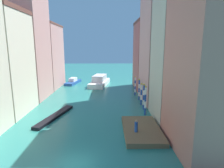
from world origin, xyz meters
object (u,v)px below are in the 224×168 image
mooring_pole_2 (141,94)px  vaporetto_white (100,81)px  motorboat_0 (73,82)px  mooring_pole_3 (139,89)px  waterfront_dock (142,130)px  mooring_pole_1 (144,96)px  person_on_dock (136,126)px  gondola_black (55,116)px  mooring_pole_4 (135,85)px  mooring_pole_0 (145,100)px

mooring_pole_2 → vaporetto_white: (-8.07, 17.40, -0.93)m
mooring_pole_2 → motorboat_0: (-15.48, 19.60, -1.44)m
mooring_pole_3 → motorboat_0: (-15.55, 16.59, -1.55)m
waterfront_dock → mooring_pole_2: size_ratio=1.95×
mooring_pole_1 → waterfront_dock: bearing=-101.5°
person_on_dock → motorboat_0: person_on_dock is taller
gondola_black → mooring_pole_2: bearing=23.5°
person_on_dock → gondola_black: size_ratio=0.16×
person_on_dock → motorboat_0: (-12.94, 31.38, -0.67)m
mooring_pole_4 → motorboat_0: 20.10m
person_on_dock → mooring_pole_0: 7.31m
person_on_dock → mooring_pole_2: mooring_pole_2 is taller
mooring_pole_2 → vaporetto_white: mooring_pole_2 is taller
waterfront_dock → mooring_pole_0: 6.27m
waterfront_dock → mooring_pole_0: mooring_pole_0 is taller
waterfront_dock → person_on_dock: bearing=-126.9°
mooring_pole_3 → mooring_pole_4: (-0.24, 3.66, -0.03)m
mooring_pole_1 → gondola_black: mooring_pole_1 is taller
gondola_black → motorboat_0: 25.47m
mooring_pole_3 → motorboat_0: size_ratio=0.54×
person_on_dock → mooring_pole_4: bearing=82.7°
person_on_dock → mooring_pole_1: (2.51, 9.39, 0.95)m
waterfront_dock → mooring_pole_3: 13.94m
person_on_dock → mooring_pole_3: bearing=80.0°
mooring_pole_3 → motorboat_0: 22.79m
mooring_pole_0 → mooring_pole_2: mooring_pole_0 is taller
person_on_dock → mooring_pole_3: mooring_pole_3 is taller
mooring_pole_2 → motorboat_0: bearing=128.3°
motorboat_0 → mooring_pole_3: bearing=-46.8°
mooring_pole_2 → gondola_black: size_ratio=0.43×
mooring_pole_0 → mooring_pole_3: (0.32, 7.93, -0.15)m
waterfront_dock → person_on_dock: (-0.82, -1.10, 0.93)m
person_on_dock → mooring_pole_1: bearing=75.0°
mooring_pole_1 → vaporetto_white: size_ratio=0.38×
mooring_pole_4 → vaporetto_white: 13.36m
mooring_pole_0 → mooring_pole_2: size_ratio=1.13×
mooring_pole_2 → mooring_pole_3: mooring_pole_3 is taller
mooring_pole_1 → motorboat_0: bearing=125.1°
waterfront_dock → mooring_pole_2: bearing=80.9°
mooring_pole_0 → mooring_pole_3: size_ratio=1.07×
waterfront_dock → mooring_pole_4: 17.52m
mooring_pole_1 → mooring_pole_3: mooring_pole_1 is taller
mooring_pole_3 → mooring_pole_4: size_ratio=1.02×
vaporetto_white → waterfront_dock: bearing=-77.3°
mooring_pole_3 → motorboat_0: bearing=133.2°
gondola_black → motorboat_0: size_ratio=1.18×
motorboat_0 → gondola_black: bearing=-85.0°
mooring_pole_1 → gondola_black: size_ratio=0.47×
mooring_pole_0 → waterfront_dock: bearing=-104.2°
mooring_pole_4 → person_on_dock: bearing=-97.3°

